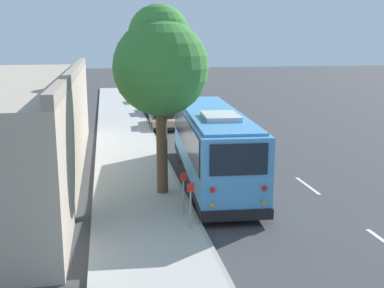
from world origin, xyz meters
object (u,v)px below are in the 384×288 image
parked_sedan_silver (143,88)px  street_tree (160,62)px  parked_sedan_tan (163,119)px  sign_post_far (183,192)px  parked_sedan_white (147,96)px  shuttle_bus (213,142)px  sign_post_near (191,205)px  parked_sedan_blue (156,107)px  parked_sedan_maroon (139,82)px

parked_sedan_silver → street_tree: size_ratio=0.66×
parked_sedan_tan → street_tree: street_tree is taller
sign_post_far → parked_sedan_white: bearing=-2.6°
sign_post_far → shuttle_bus: bearing=-25.3°
parked_sedan_silver → shuttle_bus: bearing=-175.1°
shuttle_bus → parked_sedan_tan: 13.05m
street_tree → parked_sedan_white: bearing=-3.8°
shuttle_bus → sign_post_near: (-5.49, 1.93, -0.79)m
shuttle_bus → parked_sedan_tan: shuttle_bus is taller
parked_sedan_silver → street_tree: (-34.72, 1.99, 4.60)m
parked_sedan_tan → parked_sedan_blue: 5.88m
parked_sedan_white → sign_post_near: sign_post_near is taller
parked_sedan_tan → parked_sedan_maroon: (27.74, -0.34, 0.01)m
parked_sedan_blue → sign_post_far: (-22.96, 1.51, 0.32)m
parked_sedan_maroon → sign_post_far: size_ratio=3.10×
shuttle_bus → sign_post_near: size_ratio=7.29×
sign_post_near → parked_sedan_tan: bearing=-4.1°
parked_sedan_tan → sign_post_near: bearing=177.4°
parked_sedan_blue → shuttle_bus: bearing=178.2°
parked_sedan_blue → parked_sedan_maroon: 21.86m
parked_sedan_tan → sign_post_far: bearing=177.1°
parked_sedan_white → sign_post_far: sign_post_far is taller
shuttle_bus → sign_post_far: bearing=158.4°
parked_sedan_silver → sign_post_far: sign_post_far is taller
parked_sedan_maroon → sign_post_near: 46.25m
parked_sedan_tan → street_tree: 15.35m
parked_sedan_white → sign_post_far: (-30.13, 1.38, 0.29)m
parked_sedan_blue → street_tree: (-20.40, 1.95, 4.64)m
parked_sedan_blue → street_tree: size_ratio=0.59×
street_tree → sign_post_near: (-3.96, -0.44, -4.29)m
parked_sedan_silver → street_tree: street_tree is taller
shuttle_bus → parked_sedan_tan: (12.99, 0.62, -1.14)m
shuttle_bus → parked_sedan_blue: size_ratio=2.58×
parked_sedan_blue → parked_sedan_white: size_ratio=0.91×
shuttle_bus → street_tree: size_ratio=1.53×
parked_sedan_blue → parked_sedan_maroon: parked_sedan_maroon is taller
street_tree → shuttle_bus: bearing=-57.1°
parked_sedan_tan → parked_sedan_blue: bearing=-0.4°
parked_sedan_white → street_tree: (-27.57, 1.81, 4.61)m
parked_sedan_silver → parked_sedan_white: bearing=-177.2°
parked_sedan_silver → street_tree: 35.08m
shuttle_bus → parked_sedan_blue: 18.91m
shuttle_bus → street_tree: street_tree is taller
parked_sedan_blue → parked_sedan_silver: 14.32m
shuttle_bus → parked_sedan_white: (26.04, 0.56, -1.11)m
parked_sedan_maroon → street_tree: 42.57m
parked_sedan_maroon → sign_post_near: bearing=177.0°
parked_sedan_silver → sign_post_near: 38.71m
parked_sedan_tan → street_tree: size_ratio=0.60×
sign_post_near → street_tree: bearing=6.3°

